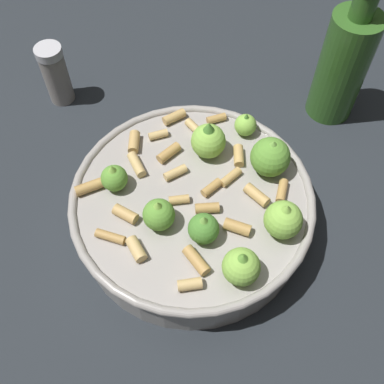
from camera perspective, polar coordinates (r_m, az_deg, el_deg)
name	(u,v)px	position (r m, az deg, el deg)	size (l,w,h in m)	color
ground_plane	(192,222)	(0.56, 0.00, -3.68)	(2.40, 2.40, 0.00)	#23282D
cooking_pan	(195,206)	(0.53, 0.35, -1.74)	(0.28, 0.28, 0.11)	#9E9993
pepper_shaker	(56,74)	(0.68, -16.55, 13.82)	(0.04, 0.04, 0.09)	gray
olive_oil_bottle	(343,64)	(0.65, 18.27, 14.88)	(0.06, 0.06, 0.20)	#336023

